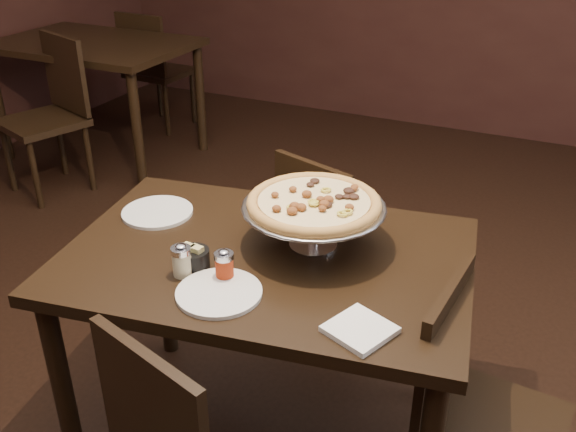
% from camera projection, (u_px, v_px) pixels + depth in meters
% --- Properties ---
extents(room, '(6.04, 7.04, 2.84)m').
position_uv_depth(room, '(265.00, 43.00, 1.67)').
color(room, black).
rests_on(room, ground).
extents(dining_table, '(1.34, 1.00, 0.77)m').
position_uv_depth(dining_table, '(267.00, 281.00, 2.00)').
color(dining_table, black).
rests_on(dining_table, ground).
extents(background_table, '(1.30, 0.87, 0.81)m').
position_uv_depth(background_table, '(95.00, 57.00, 4.35)').
color(background_table, black).
rests_on(background_table, ground).
extents(pizza_stand, '(0.44, 0.44, 0.18)m').
position_uv_depth(pizza_stand, '(314.00, 203.00, 1.93)').
color(pizza_stand, silver).
rests_on(pizza_stand, dining_table).
extents(parmesan_shaker, '(0.06, 0.06, 0.10)m').
position_uv_depth(parmesan_shaker, '(182.00, 260.00, 1.83)').
color(parmesan_shaker, beige).
rests_on(parmesan_shaker, dining_table).
extents(pepper_flake_shaker, '(0.06, 0.06, 0.10)m').
position_uv_depth(pepper_flake_shaker, '(224.00, 265.00, 1.81)').
color(pepper_flake_shaker, maroon).
rests_on(pepper_flake_shaker, dining_table).
extents(packet_caddy, '(0.09, 0.09, 0.07)m').
position_uv_depth(packet_caddy, '(194.00, 258.00, 1.87)').
color(packet_caddy, black).
rests_on(packet_caddy, dining_table).
extents(napkin_stack, '(0.19, 0.19, 0.02)m').
position_uv_depth(napkin_stack, '(360.00, 329.00, 1.62)').
color(napkin_stack, white).
rests_on(napkin_stack, dining_table).
extents(plate_left, '(0.24, 0.24, 0.01)m').
position_uv_depth(plate_left, '(157.00, 212.00, 2.19)').
color(plate_left, white).
rests_on(plate_left, dining_table).
extents(plate_near, '(0.24, 0.24, 0.01)m').
position_uv_depth(plate_near, '(219.00, 293.00, 1.76)').
color(plate_near, white).
rests_on(plate_near, dining_table).
extents(serving_spatula, '(0.13, 0.13, 0.02)m').
position_uv_depth(serving_spatula, '(283.00, 220.00, 1.85)').
color(serving_spatula, silver).
rests_on(serving_spatula, pizza_stand).
extents(chair_far, '(0.48, 0.48, 0.82)m').
position_uv_depth(chair_far, '(328.00, 237.00, 2.70)').
color(chair_far, black).
rests_on(chair_far, ground).
extents(chair_side, '(0.42, 0.42, 0.82)m').
position_uv_depth(chair_side, '(473.00, 404.00, 1.84)').
color(chair_side, black).
rests_on(chair_side, ground).
extents(bg_chair_far, '(0.45, 0.45, 0.91)m').
position_uv_depth(bg_chair_far, '(154.00, 67.00, 4.93)').
color(bg_chair_far, black).
rests_on(bg_chair_far, ground).
extents(bg_chair_near, '(0.57, 0.57, 0.95)m').
position_uv_depth(bg_chair_near, '(52.00, 109.00, 3.95)').
color(bg_chair_near, black).
rests_on(bg_chair_near, ground).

